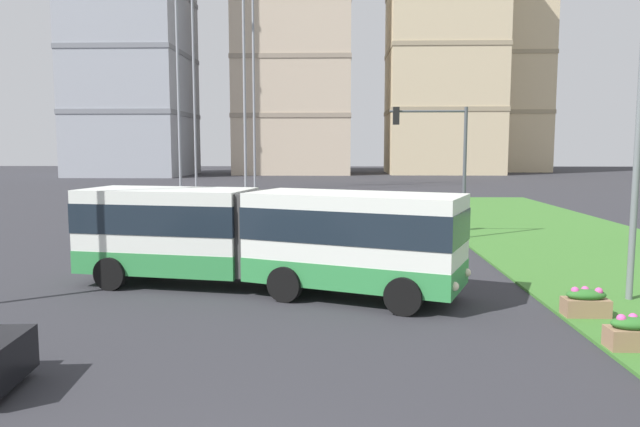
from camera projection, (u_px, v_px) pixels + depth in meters
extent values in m
cube|color=silver|center=(355.00, 238.00, 16.97)|extent=(6.50, 4.54, 2.55)
cube|color=#338C47|center=(354.00, 270.00, 17.07)|extent=(6.53, 4.57, 0.70)
cube|color=#19232D|center=(355.00, 223.00, 16.92)|extent=(6.55, 4.59, 0.90)
cube|color=silver|center=(168.00, 229.00, 18.79)|extent=(5.56, 3.37, 2.55)
cube|color=#338C47|center=(169.00, 258.00, 18.89)|extent=(5.58, 3.39, 0.70)
cube|color=#19232D|center=(167.00, 216.00, 18.74)|extent=(5.60, 3.42, 0.90)
cylinder|color=#383838|center=(262.00, 232.00, 18.16)|extent=(2.40, 2.40, 2.45)
cylinder|color=black|center=(426.00, 277.00, 17.53)|extent=(1.03, 0.63, 1.00)
cylinder|color=black|center=(403.00, 296.00, 15.25)|extent=(1.03, 0.63, 1.00)
cylinder|color=black|center=(320.00, 268.00, 18.88)|extent=(1.03, 0.63, 1.00)
cylinder|color=black|center=(285.00, 284.00, 16.60)|extent=(1.03, 0.63, 1.00)
cylinder|color=black|center=(150.00, 259.00, 20.41)|extent=(1.03, 0.45, 1.00)
cylinder|color=black|center=(110.00, 274.00, 17.98)|extent=(1.03, 0.45, 1.00)
sphere|color=#F9EFC6|center=(467.00, 273.00, 16.70)|extent=(0.24, 0.24, 0.24)
sphere|color=#F9EFC6|center=(454.00, 286.00, 15.06)|extent=(0.24, 0.24, 0.24)
cylinder|color=black|center=(2.00, 358.00, 11.29)|extent=(0.66, 0.28, 0.64)
cube|color=maroon|center=(201.00, 218.00, 31.51)|extent=(4.45, 1.92, 0.80)
cube|color=black|center=(198.00, 205.00, 31.45)|extent=(2.42, 1.75, 0.60)
cylinder|color=black|center=(232.00, 221.00, 32.35)|extent=(0.65, 0.24, 0.64)
cylinder|color=black|center=(225.00, 225.00, 30.56)|extent=(0.65, 0.24, 0.64)
cylinder|color=black|center=(178.00, 220.00, 32.52)|extent=(0.65, 0.24, 0.64)
cylinder|color=black|center=(168.00, 225.00, 30.74)|extent=(0.65, 0.24, 0.64)
cube|color=#937051|center=(634.00, 338.00, 12.52)|extent=(1.10, 0.56, 0.44)
ellipsoid|color=#2D6B28|center=(635.00, 324.00, 12.49)|extent=(0.99, 0.50, 0.28)
sphere|color=#D14C99|center=(621.00, 319.00, 12.48)|extent=(0.20, 0.20, 0.20)
sphere|color=#D14C99|center=(633.00, 318.00, 12.55)|extent=(0.20, 0.20, 0.20)
cube|color=#937051|center=(586.00, 307.00, 14.97)|extent=(1.10, 0.56, 0.44)
ellipsoid|color=#2D6B28|center=(586.00, 295.00, 14.93)|extent=(0.99, 0.50, 0.28)
sphere|color=#D14C99|center=(575.00, 291.00, 14.93)|extent=(0.20, 0.20, 0.20)
sphere|color=#D14C99|center=(585.00, 290.00, 15.00)|extent=(0.20, 0.20, 0.20)
sphere|color=#D14C99|center=(599.00, 291.00, 14.85)|extent=(0.20, 0.20, 0.20)
cylinder|color=#474C51|center=(464.00, 174.00, 27.53)|extent=(0.16, 0.16, 6.13)
cylinder|color=#474C51|center=(428.00, 111.00, 27.27)|extent=(3.49, 0.10, 0.10)
cube|color=black|center=(396.00, 116.00, 27.34)|extent=(0.28, 0.28, 0.80)
sphere|color=red|center=(396.00, 110.00, 27.31)|extent=(0.16, 0.16, 0.16)
sphere|color=yellow|center=(396.00, 116.00, 27.34)|extent=(0.16, 0.16, 0.16)
sphere|color=green|center=(396.00, 122.00, 27.37)|extent=(0.16, 0.16, 0.16)
cylinder|color=slate|center=(638.00, 139.00, 16.15)|extent=(0.18, 0.18, 9.06)
cube|color=#9EA3AD|center=(131.00, 27.00, 89.65)|extent=(16.06, 17.65, 44.51)
cube|color=gray|center=(134.00, 115.00, 91.08)|extent=(16.26, 17.85, 0.70)
cube|color=gray|center=(132.00, 55.00, 90.10)|extent=(16.26, 17.85, 0.70)
cube|color=#C6B299|center=(294.00, 37.00, 95.92)|extent=(18.16, 15.73, 43.82)
cube|color=gray|center=(294.00, 118.00, 97.34)|extent=(18.36, 15.93, 0.70)
cube|color=gray|center=(294.00, 63.00, 96.37)|extent=(18.36, 15.93, 0.70)
cube|color=gray|center=(294.00, 7.00, 95.40)|extent=(18.36, 15.93, 0.70)
cube|color=beige|center=(443.00, 53.00, 96.80)|extent=(17.67, 15.70, 38.93)
cube|color=#9C8D6E|center=(442.00, 112.00, 97.83)|extent=(17.87, 15.90, 0.70)
cube|color=#9C8D6E|center=(443.00, 51.00, 96.76)|extent=(17.87, 15.90, 0.70)
cube|color=beige|center=(493.00, 33.00, 108.62)|extent=(17.36, 18.53, 49.88)
cube|color=#9C8D6E|center=(490.00, 114.00, 110.24)|extent=(17.56, 18.73, 0.70)
cube|color=#9C8D6E|center=(492.00, 59.00, 109.14)|extent=(17.56, 18.73, 0.70)
cube|color=#9C8D6E|center=(494.00, 3.00, 108.04)|extent=(17.56, 18.73, 0.70)
cylinder|color=gray|center=(253.00, 26.00, 58.78)|extent=(0.24, 0.24, 32.35)
cylinder|color=gray|center=(193.00, 27.00, 58.97)|extent=(0.24, 0.24, 32.35)
cylinder|color=gray|center=(243.00, 12.00, 52.82)|extent=(0.24, 0.24, 32.35)
cylinder|color=gray|center=(176.00, 13.00, 53.01)|extent=(0.24, 0.24, 32.35)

